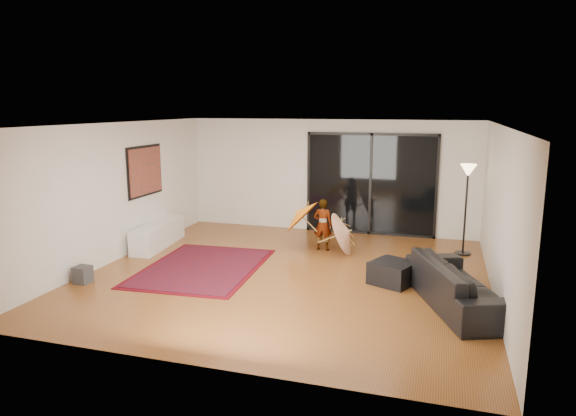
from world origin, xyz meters
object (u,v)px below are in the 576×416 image
at_px(media_console, 158,235).
at_px(sofa, 459,284).
at_px(child, 323,225).
at_px(ottoman, 393,273).

relative_size(media_console, sofa, 0.78).
relative_size(sofa, child, 2.15).
distance_m(media_console, child, 3.59).
distance_m(ottoman, child, 2.38).
height_order(sofa, ottoman, sofa).
bearing_deg(child, sofa, 137.67).
bearing_deg(media_console, ottoman, -16.56).
height_order(media_console, ottoman, media_console).
bearing_deg(media_console, sofa, -21.27).
xyz_separation_m(media_console, sofa, (6.20, -1.67, 0.09)).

